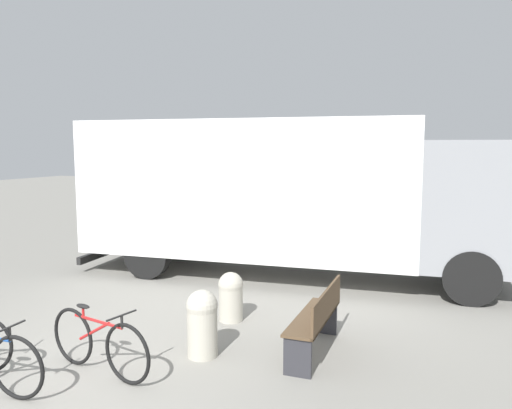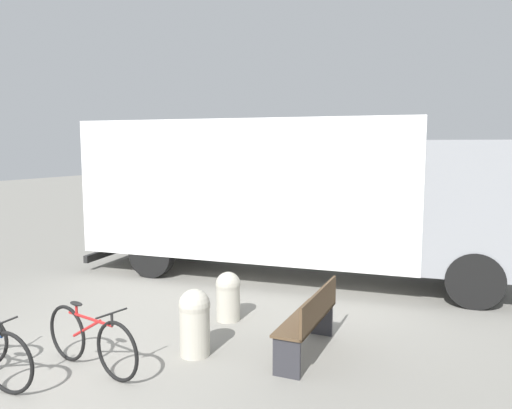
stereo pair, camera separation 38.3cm
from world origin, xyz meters
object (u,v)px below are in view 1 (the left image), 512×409
Objects in this scene: park_bench at (318,317)px; bollard_far_bench at (231,295)px; bicycle_far at (99,343)px; delivery_truck at (282,191)px; bollard_near_bench at (202,321)px.

bollard_far_bench is at bearing 64.49° from park_bench.
bollard_far_bench is (0.62, 2.29, 0.03)m from bicycle_far.
delivery_truck is 5.33m from bicycle_far.
bicycle_far reaches higher than bollard_far_bench.
delivery_truck is 11.54× the size of bollard_far_bench.
bollard_far_bench is at bearing -92.83° from delivery_truck.
bollard_near_bench is (0.51, -4.18, -1.32)m from delivery_truck.
bollard_near_bench is 1.37m from bollard_far_bench.
delivery_truck is 4.42m from bollard_near_bench.
park_bench is 2.77m from bicycle_far.
park_bench is at bearing -22.12° from bollard_far_bench.
park_bench reaches higher than bollard_near_bench.
bollard_near_bench is 1.15× the size of bollard_far_bench.
bicycle_far is at bearing -101.84° from delivery_truck.
bollard_near_bench reaches higher than bollard_far_bench.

